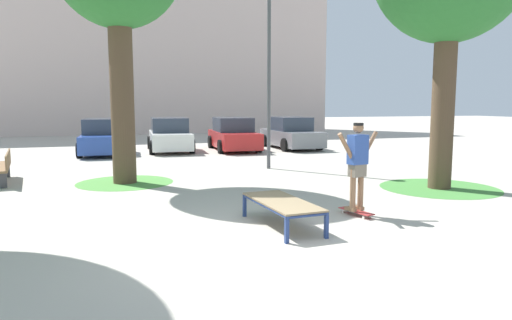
{
  "coord_description": "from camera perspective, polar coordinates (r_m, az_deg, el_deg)",
  "views": [
    {
      "loc": [
        -2.1,
        -6.46,
        2.14
      ],
      "look_at": [
        0.71,
        2.43,
        1.0
      ],
      "focal_mm": 32.41,
      "sensor_mm": 36.0,
      "label": 1
    }
  ],
  "objects": [
    {
      "name": "skater",
      "position": [
        8.98,
        12.41,
        -0.02
      ],
      "size": [
        0.99,
        0.36,
        1.69
      ],
      "color": "#8E6647",
      "rests_on": "skateboard"
    },
    {
      "name": "grass_patch_mid_back",
      "position": [
        13.08,
        -15.85,
        -2.69
      ],
      "size": [
        2.58,
        2.58,
        0.01
      ],
      "primitive_type": "cylinder",
      "color": "#519342",
      "rests_on": "ground"
    },
    {
      "name": "park_bench",
      "position": [
        14.33,
        -28.81,
        -0.67
      ],
      "size": [
        0.78,
        2.44,
        0.83
      ],
      "color": "brown",
      "rests_on": "ground"
    },
    {
      "name": "car_blue",
      "position": [
        20.77,
        -18.32,
        2.62
      ],
      "size": [
        2.05,
        4.27,
        1.5
      ],
      "color": "#28479E",
      "rests_on": "ground"
    },
    {
      "name": "grass_patch_near_right",
      "position": [
        12.68,
        21.65,
        -3.22
      ],
      "size": [
        2.95,
        2.95,
        0.01
      ],
      "primitive_type": "cylinder",
      "color": "#47893D",
      "rests_on": "ground"
    },
    {
      "name": "car_white",
      "position": [
        21.34,
        -10.61,
        2.97
      ],
      "size": [
        2.08,
        4.28,
        1.5
      ],
      "color": "silver",
      "rests_on": "ground"
    },
    {
      "name": "skate_box",
      "position": [
        8.09,
        3.22,
        -5.36
      ],
      "size": [
        0.91,
        1.95,
        0.46
      ],
      "color": "navy",
      "rests_on": "ground"
    },
    {
      "name": "car_grey",
      "position": [
        22.29,
        4.3,
        3.23
      ],
      "size": [
        2.0,
        4.24,
        1.5
      ],
      "color": "slate",
      "rests_on": "ground"
    },
    {
      "name": "car_red",
      "position": [
        21.36,
        -2.8,
        3.08
      ],
      "size": [
        2.06,
        4.27,
        1.5
      ],
      "color": "red",
      "rests_on": "ground"
    },
    {
      "name": "light_post",
      "position": [
        15.27,
        1.61,
        13.31
      ],
      "size": [
        0.36,
        0.36,
        5.83
      ],
      "color": "#4C4C51",
      "rests_on": "ground"
    },
    {
      "name": "skateboard",
      "position": [
        9.15,
        12.25,
        -6.22
      ],
      "size": [
        0.39,
        0.82,
        0.09
      ],
      "color": "#B23333",
      "rests_on": "ground"
    },
    {
      "name": "ground_plane",
      "position": [
        7.12,
        0.43,
        -10.52
      ],
      "size": [
        120.0,
        120.0,
        0.0
      ],
      "primitive_type": "plane",
      "color": "#B2AA9E"
    },
    {
      "name": "building_facade",
      "position": [
        35.28,
        -16.53,
        14.3
      ],
      "size": [
        30.47,
        4.0,
        13.61
      ],
      "primitive_type": "cube",
      "color": "beige",
      "rests_on": "ground"
    }
  ]
}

